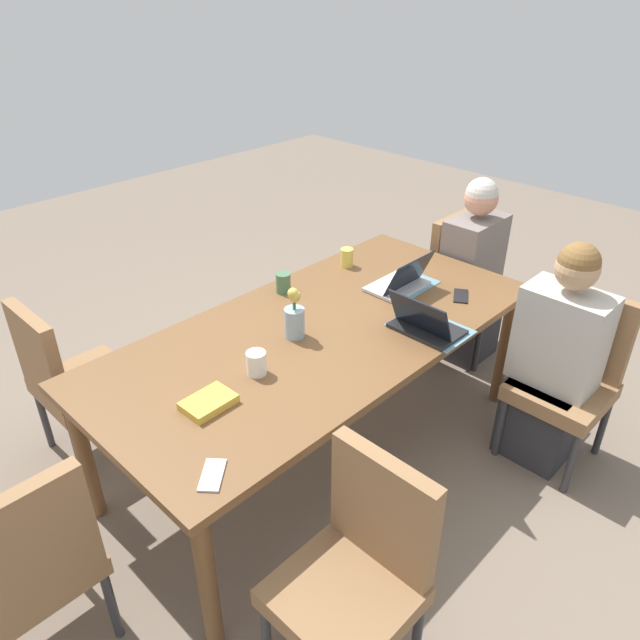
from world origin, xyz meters
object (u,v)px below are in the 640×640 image
Objects in this scene: coffee_mug_near_right at (347,258)px; chair_far_left_near at (571,371)px; dining_table at (320,341)px; phone_silver at (212,475)px; chair_head_right_left_far at (27,562)px; person_head_left_left_mid at (469,281)px; person_far_left_near at (553,368)px; chair_near_right_near at (69,376)px; flower_vase at (294,315)px; laptop_far_left_near at (425,324)px; phone_black at (461,296)px; coffee_mug_centre_left at (256,363)px; chair_head_left_left_mid at (464,278)px; chair_far_right_mid at (359,565)px; book_red_cover at (209,403)px; coffee_mug_near_left at (283,283)px; laptop_head_left_left_mid at (401,282)px.

chair_far_left_near is at bearing 102.62° from coffee_mug_near_right.
phone_silver is (0.94, 0.40, 0.07)m from dining_table.
person_head_left_left_mid is at bearing -179.24° from chair_head_right_left_far.
person_far_left_near reaches higher than dining_table.
flower_vase is (-0.75, 0.84, 0.37)m from chair_near_right_near.
flower_vase is at bearing -17.34° from dining_table.
phone_black is at bearing -170.57° from laptop_far_left_near.
flower_vase reaches higher than coffee_mug_centre_left.
chair_head_left_left_mid is 1.88m from coffee_mug_centre_left.
chair_far_right_mid is at bearing 23.73° from chair_head_left_left_mid.
coffee_mug_near_right is (-1.31, -1.24, 0.31)m from chair_far_right_mid.
coffee_mug_centre_left is at bearing 17.28° from flower_vase.
chair_head_left_left_mid is at bearing 150.03° from phone_silver.
chair_head_left_left_mid is 8.50× the size of coffee_mug_near_right.
phone_silver is (1.26, 0.03, -0.04)m from laptop_far_left_near.
person_head_left_left_mid is 5.97× the size of book_red_cover.
chair_near_right_near is at bearing -44.93° from dining_table.
dining_table is 1.36m from person_head_left_left_mid.
dining_table is at bearing 31.75° from coffee_mug_near_right.
chair_far_left_near reaches higher than book_red_cover.
person_head_left_left_mid reaches higher than coffee_mug_near_right.
chair_head_right_left_far is at bearing 15.62° from coffee_mug_near_left.
laptop_far_left_near is at bearing 130.79° from dining_table.
chair_head_left_left_mid reaches higher than phone_silver.
book_red_cover is (1.33, 0.47, -0.04)m from coffee_mug_near_right.
chair_head_right_left_far is at bearing 57.03° from chair_near_right_near.
person_head_left_left_mid reaches higher than laptop_head_left_left_mid.
coffee_mug_near_right is (0.28, -1.26, 0.31)m from chair_far_left_near.
coffee_mug_near_right is 0.53× the size of book_red_cover.
laptop_far_left_near is at bearing -42.02° from chair_far_left_near.
chair_near_right_near is 1.02m from book_red_cover.
chair_far_right_mid is 1.14m from flower_vase.
chair_head_left_left_mid is (-1.41, -0.06, -0.19)m from dining_table.
dining_table is 1.02m from phone_silver.
person_head_left_left_mid is 2.40m from chair_near_right_near.
chair_far_right_mid is at bearing -0.72° from chair_far_left_near.
dining_table is 0.60m from laptop_head_left_left_mid.
chair_far_left_near reaches higher than coffee_mug_centre_left.
person_far_left_near is 11.21× the size of coffee_mug_near_left.
chair_far_right_mid is 0.90m from coffee_mug_centre_left.
chair_far_right_mid is at bearing 57.46° from flower_vase.
coffee_mug_near_left is (-1.62, -0.45, 0.31)m from chair_head_right_left_far.
flower_vase is 0.79× the size of laptop_far_left_near.
chair_head_right_left_far is at bearing -10.18° from laptop_far_left_near.
laptop_far_left_near is at bearing 103.28° from coffee_mug_near_left.
phone_black is at bearing 170.14° from book_red_cover.
book_red_cover is 1.33× the size of phone_silver.
book_red_cover is 1.48m from phone_black.
chair_far_left_near is 0.66m from phone_black.
coffee_mug_near_left is at bearing -76.72° from laptop_far_left_near.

